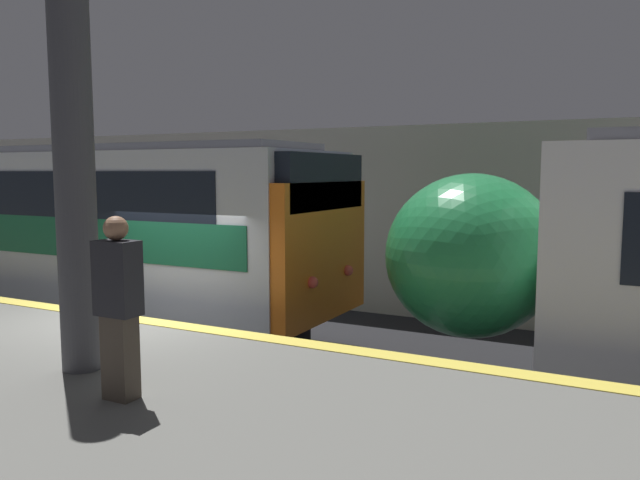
% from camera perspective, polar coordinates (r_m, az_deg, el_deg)
% --- Properties ---
extents(ground_plane, '(120.00, 120.00, 0.00)m').
position_cam_1_polar(ground_plane, '(9.48, -16.56, -13.29)').
color(ground_plane, black).
extents(station_rear_barrier, '(50.00, 0.15, 4.10)m').
position_cam_1_polar(station_rear_barrier, '(14.22, 1.05, 1.92)').
color(station_rear_barrier, '#B2AD9E').
rests_on(station_rear_barrier, ground).
extents(support_pillar_near, '(0.40, 0.40, 3.73)m').
position_cam_1_polar(support_pillar_near, '(6.67, -21.48, 4.59)').
color(support_pillar_near, '#47474C').
rests_on(support_pillar_near, platform).
extents(person_waiting, '(0.38, 0.24, 1.63)m').
position_cam_1_polar(person_waiting, '(5.76, -17.95, -5.58)').
color(person_waiting, '#473D33').
rests_on(person_waiting, platform).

